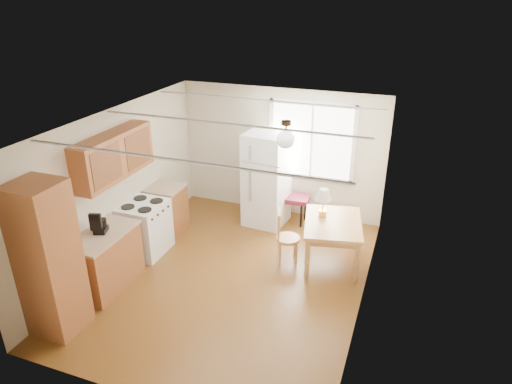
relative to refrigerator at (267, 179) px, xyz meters
The scene contains 11 objects.
room_shell 1.98m from the refrigerator, 87.05° to the right, with size 4.60×5.60×2.62m.
kitchen_run 3.04m from the refrigerator, 122.06° to the right, with size 0.65×3.40×2.20m.
window_unit 1.09m from the refrigerator, 37.09° to the left, with size 1.64×0.05×1.51m.
pendant_light 2.19m from the refrigerator, 62.61° to the right, with size 0.26×0.26×0.40m.
refrigerator is the anchor object (origin of this frame).
bench 0.50m from the refrigerator, 41.24° to the left, with size 1.19×0.50×0.54m.
dining_table 1.77m from the refrigerator, 33.52° to the right, with size 1.12×1.35×0.74m.
chair 1.44m from the refrigerator, 59.71° to the right, with size 0.44×0.43×0.89m.
table_lamp 1.53m from the refrigerator, 33.92° to the right, with size 0.28×0.28×0.49m.
coffee_maker 3.21m from the refrigerator, 120.29° to the right, with size 0.23×0.26×0.34m.
kettle 3.22m from the refrigerator, 121.56° to the right, with size 0.12×0.12×0.22m.
Camera 1 is at (2.43, -5.52, 4.19)m, focal length 32.00 mm.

